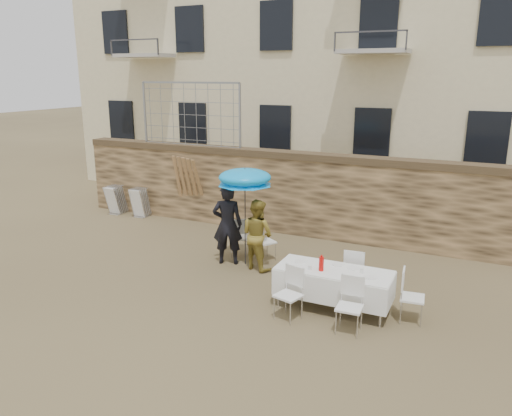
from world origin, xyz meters
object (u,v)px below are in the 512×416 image
at_px(banquet_table, 334,272).
at_px(chair_stack_right, 143,201).
at_px(table_chair_front_left, 288,294).
at_px(table_chair_side, 413,296).
at_px(table_chair_front_right, 349,306).
at_px(chair_stack_left, 120,198).
at_px(woman_dress, 257,234).
at_px(umbrella, 245,180).
at_px(soda_bottle, 321,264).
at_px(man_suit, 227,224).
at_px(couple_chair_right, 265,240).
at_px(table_chair_back, 355,271).
at_px(couple_chair_left, 239,236).

distance_m(banquet_table, chair_stack_right, 8.00).
bearing_deg(table_chair_front_left, table_chair_side, 38.78).
distance_m(table_chair_front_right, chair_stack_left, 9.58).
xyz_separation_m(chair_stack_left, chair_stack_right, (0.90, 0.00, 0.00)).
distance_m(banquet_table, chair_stack_left, 8.81).
relative_size(table_chair_front_left, table_chair_front_right, 1.00).
bearing_deg(woman_dress, chair_stack_left, -4.03).
relative_size(banquet_table, table_chair_front_right, 2.19).
relative_size(umbrella, soda_bottle, 8.04).
bearing_deg(man_suit, soda_bottle, 132.16).
distance_m(man_suit, chair_stack_left, 5.71).
bearing_deg(couple_chair_right, chair_stack_right, 13.12).
bearing_deg(table_chair_side, table_chair_back, 54.13).
bearing_deg(chair_stack_left, table_chair_back, -19.06).
height_order(banquet_table, table_chair_back, table_chair_back).
distance_m(couple_chair_right, table_chair_side, 3.94).
height_order(woman_dress, chair_stack_left, woman_dress).
relative_size(man_suit, couple_chair_left, 1.94).
height_order(soda_bottle, chair_stack_left, soda_bottle).
relative_size(table_chair_front_left, chair_stack_right, 1.04).
xyz_separation_m(soda_bottle, table_chair_back, (0.40, 0.95, -0.43)).
bearing_deg(soda_bottle, chair_stack_left, 154.14).
xyz_separation_m(table_chair_side, chair_stack_left, (-9.42, 3.54, -0.02)).
relative_size(woman_dress, chair_stack_left, 1.73).
height_order(umbrella, couple_chair_left, umbrella).
xyz_separation_m(table_chair_front_left, table_chair_side, (2.00, 0.85, 0.00)).
height_order(woman_dress, umbrella, umbrella).
bearing_deg(chair_stack_left, woman_dress, -22.35).
bearing_deg(table_chair_front_left, couple_chair_left, 147.83).
xyz_separation_m(table_chair_back, table_chair_side, (1.20, -0.70, 0.00)).
bearing_deg(table_chair_front_right, couple_chair_right, 133.83).
relative_size(woman_dress, table_chair_side, 1.66).
xyz_separation_m(couple_chair_left, table_chair_side, (4.27, -1.66, 0.00)).
bearing_deg(soda_bottle, couple_chair_right, 135.82).
xyz_separation_m(soda_bottle, table_chair_side, (1.60, 0.25, -0.43)).
relative_size(table_chair_front_right, table_chair_side, 1.00).
relative_size(umbrella, chair_stack_right, 2.27).
bearing_deg(couple_chair_left, table_chair_front_right, 111.90).
bearing_deg(chair_stack_right, table_chair_front_left, -33.96).
xyz_separation_m(couple_chair_right, soda_bottle, (1.97, -1.91, 0.43)).
bearing_deg(table_chair_front_left, soda_bottle, 72.07).
height_order(couple_chair_right, table_chair_back, same).
height_order(man_suit, banquet_table, man_suit).
bearing_deg(couple_chair_right, umbrella, 90.19).
bearing_deg(table_chair_back, banquet_table, 72.33).
bearing_deg(banquet_table, couple_chair_right, 140.89).
height_order(table_chair_front_left, chair_stack_right, table_chair_front_left).
bearing_deg(table_chair_side, chair_stack_right, 61.82).
bearing_deg(umbrella, chair_stack_right, 153.42).
relative_size(soda_bottle, table_chair_side, 0.27).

